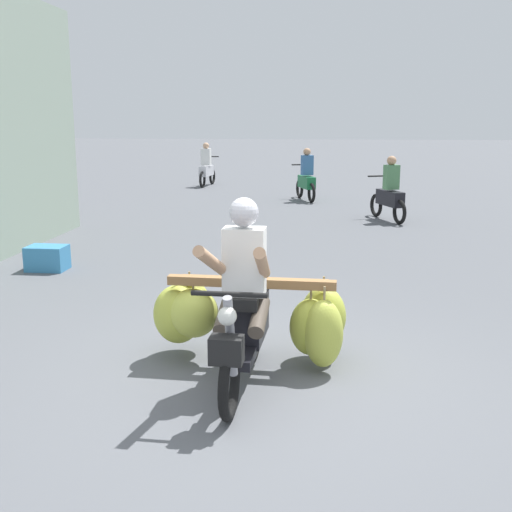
# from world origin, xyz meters

# --- Properties ---
(ground_plane) EXTENTS (120.00, 120.00, 0.00)m
(ground_plane) POSITION_xyz_m (0.00, 0.00, 0.00)
(ground_plane) COLOR #56595E
(motorbike_main_loaded) EXTENTS (1.82, 1.82, 1.58)m
(motorbike_main_loaded) POSITION_xyz_m (-0.16, 0.49, 0.51)
(motorbike_main_loaded) COLOR black
(motorbike_main_loaded) RESTS_ON ground
(motorbike_distant_ahead_left) EXTENTS (0.50, 1.62, 1.40)m
(motorbike_distant_ahead_left) POSITION_xyz_m (-3.33, 15.59, 0.57)
(motorbike_distant_ahead_left) COLOR black
(motorbike_distant_ahead_left) RESTS_ON ground
(motorbike_distant_ahead_right) EXTENTS (0.76, 1.53, 1.40)m
(motorbike_distant_ahead_right) POSITION_xyz_m (1.89, 9.05, 0.57)
(motorbike_distant_ahead_right) COLOR black
(motorbike_distant_ahead_right) RESTS_ON ground
(motorbike_distant_far_ahead) EXTENTS (0.70, 1.56, 1.40)m
(motorbike_distant_far_ahead) POSITION_xyz_m (-0.01, 12.30, 0.57)
(motorbike_distant_far_ahead) COLOR black
(motorbike_distant_far_ahead) RESTS_ON ground
(produce_crate) EXTENTS (0.56, 0.40, 0.36)m
(produce_crate) POSITION_xyz_m (-3.52, 3.89, 0.18)
(produce_crate) COLOR teal
(produce_crate) RESTS_ON ground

